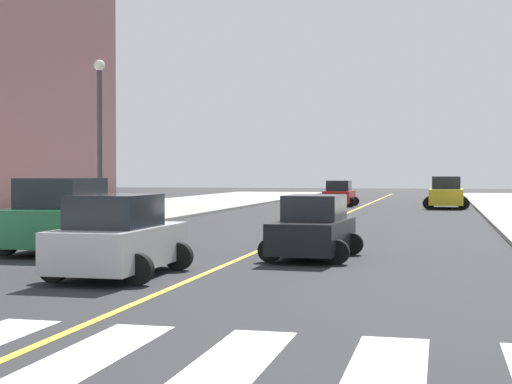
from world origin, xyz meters
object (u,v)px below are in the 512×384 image
object	(u,v)px
car_green_second	(65,217)
car_silver_third	(119,238)
street_lamp	(100,127)
car_red_fourth	(339,194)
car_yellow_fifth	(446,193)
car_black_nearest	(313,229)

from	to	relation	value
car_green_second	car_silver_third	distance (m)	5.87
car_green_second	street_lamp	size ratio (longest dim) A/B	0.73
car_silver_third	car_red_fourth	distance (m)	36.38
car_green_second	car_silver_third	xyz separation A→B (m)	(3.65, -4.60, -0.15)
car_yellow_fifth	street_lamp	bearing A→B (deg)	60.35
car_yellow_fifth	street_lamp	distance (m)	26.50
car_black_nearest	street_lamp	size ratio (longest dim) A/B	0.58
car_black_nearest	car_silver_third	xyz separation A→B (m)	(-3.52, -4.53, 0.06)
car_black_nearest	car_yellow_fifth	bearing A→B (deg)	-94.05
car_black_nearest	car_red_fourth	distance (m)	32.03
car_black_nearest	car_yellow_fifth	distance (m)	30.80
car_black_nearest	car_red_fourth	size ratio (longest dim) A/B	0.97
car_silver_third	car_yellow_fifth	xyz separation A→B (m)	(7.12, 35.12, 0.12)
car_red_fourth	street_lamp	xyz separation A→B (m)	(-6.31, -23.97, 3.23)
car_red_fourth	street_lamp	world-z (taller)	street_lamp
car_silver_third	car_yellow_fifth	distance (m)	35.83
car_silver_third	street_lamp	size ratio (longest dim) A/B	0.61
street_lamp	car_silver_third	bearing A→B (deg)	-63.52
car_silver_third	car_black_nearest	bearing A→B (deg)	52.40
car_green_second	car_red_fourth	size ratio (longest dim) A/B	1.21
street_lamp	car_yellow_fifth	bearing A→B (deg)	59.63
car_yellow_fifth	car_green_second	bearing A→B (deg)	71.28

